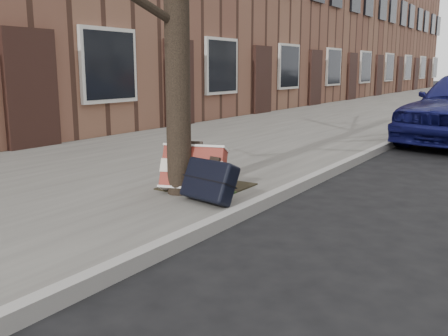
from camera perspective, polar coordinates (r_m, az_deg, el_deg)
The scene contains 6 objects.
ground at distance 3.79m, azimuth 12.80°, elevation -11.36°, with size 120.00×120.00×0.00m, color black.
near_sidewalk at distance 18.99m, azimuth 18.31°, elevation 6.57°, with size 5.00×70.00×0.12m, color slate.
house_near at distance 22.20m, azimuth 4.13°, elevation 16.61°, with size 6.80×40.00×7.00m, color brown.
dirt_patch at distance 5.67m, azimuth -1.97°, elevation -2.13°, with size 0.85×0.85×0.01m, color black.
suitcase_red at distance 5.38m, azimuth -3.51°, elevation -0.10°, with size 0.68×0.19×0.49m, color maroon.
suitcase_navy at distance 4.97m, azimuth -1.68°, elevation -1.43°, with size 0.58×0.19×0.41m, color black.
Camera 1 is at (1.17, -3.30, 1.44)m, focal length 40.00 mm.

